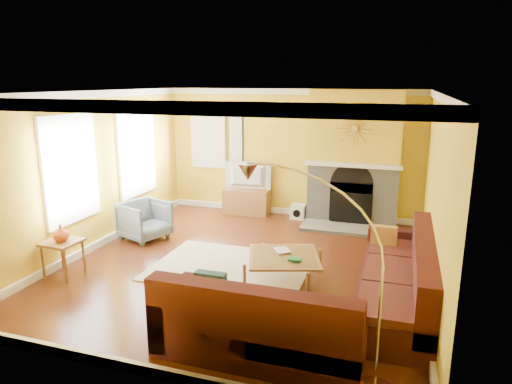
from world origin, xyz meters
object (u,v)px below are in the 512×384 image
(sectional_sofa, at_px, (315,272))
(side_table, at_px, (64,258))
(coffee_table, at_px, (284,268))
(media_console, at_px, (247,201))
(armchair, at_px, (145,220))
(arc_lamp, at_px, (317,281))

(sectional_sofa, distance_m, side_table, 3.76)
(coffee_table, height_order, media_console, media_console)
(sectional_sofa, bearing_deg, armchair, 155.86)
(arc_lamp, bearing_deg, media_console, 115.56)
(armchair, bearing_deg, coffee_table, -88.37)
(coffee_table, distance_m, media_console, 3.54)
(media_console, xyz_separation_m, side_table, (-1.53, -3.97, 0.00))
(armchair, height_order, side_table, armchair)
(arc_lamp, bearing_deg, coffee_table, 112.04)
(sectional_sofa, height_order, media_console, sectional_sofa)
(media_console, bearing_deg, coffee_table, -62.14)
(coffee_table, relative_size, armchair, 1.29)
(media_console, bearing_deg, arc_lamp, -64.44)
(armchair, relative_size, arc_lamp, 0.37)
(armchair, bearing_deg, sectional_sofa, -93.77)
(armchair, distance_m, side_table, 1.86)
(coffee_table, xyz_separation_m, armchair, (-2.91, 0.99, 0.16))
(sectional_sofa, xyz_separation_m, side_table, (-3.75, -0.28, -0.17))
(coffee_table, xyz_separation_m, arc_lamp, (0.87, -2.14, 0.86))
(side_table, distance_m, arc_lamp, 4.32)
(sectional_sofa, height_order, arc_lamp, arc_lamp)
(armchair, bearing_deg, arc_lamp, -109.27)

